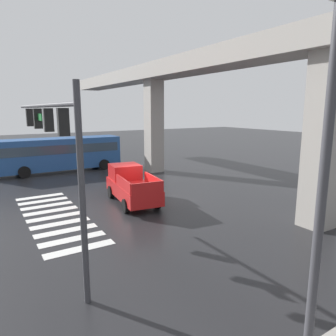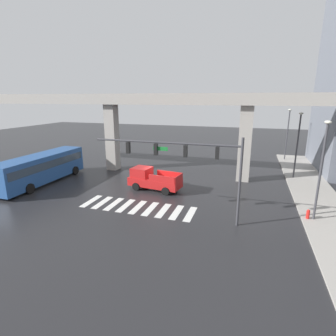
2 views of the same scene
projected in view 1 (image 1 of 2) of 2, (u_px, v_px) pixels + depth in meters
ground_plane at (146, 201)px, 18.70m from camera, size 120.00×120.00×0.00m
crosswalk_stripes at (56, 217)px, 15.96m from camera, size 9.35×2.80×0.01m
elevated_overpass at (213, 71)px, 19.78m from camera, size 50.58×2.44×9.16m
pickup_truck at (131, 185)px, 18.49m from camera, size 5.30×2.56×2.08m
city_bus at (58, 152)px, 27.34m from camera, size 2.81×10.80×2.99m
traffic_signal_mast at (50, 132)px, 11.12m from camera, size 10.89×0.32×6.20m
street_lamp_near_corner at (325, 167)px, 4.92m from camera, size 0.44×0.70×7.24m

